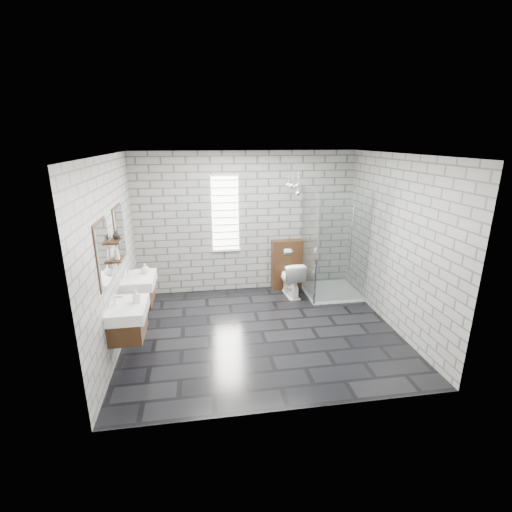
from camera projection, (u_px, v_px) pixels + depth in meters
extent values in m
cube|color=black|center=(262.00, 332.00, 5.85)|extent=(4.20, 3.60, 0.02)
cube|color=white|center=(263.00, 154.00, 5.03)|extent=(4.20, 3.60, 0.02)
cube|color=gray|center=(246.00, 223.00, 7.14)|extent=(4.20, 0.02, 2.70)
cube|color=gray|center=(293.00, 300.00, 3.74)|extent=(4.20, 0.02, 2.70)
cube|color=gray|center=(112.00, 256.00, 5.13)|extent=(0.02, 3.60, 2.70)
cube|color=gray|center=(396.00, 244.00, 5.75)|extent=(0.02, 3.60, 2.70)
cube|color=#412714|center=(128.00, 325.00, 4.90)|extent=(0.42, 0.62, 0.30)
cube|color=silver|center=(144.00, 322.00, 4.92)|extent=(0.02, 0.35, 0.01)
cube|color=white|center=(128.00, 310.00, 4.83)|extent=(0.47, 0.70, 0.15)
cylinder|color=silver|center=(115.00, 301.00, 4.77)|extent=(0.04, 0.04, 0.12)
cylinder|color=silver|center=(118.00, 297.00, 4.76)|extent=(0.10, 0.02, 0.02)
cube|color=white|center=(103.00, 254.00, 4.56)|extent=(0.03, 0.55, 0.80)
cube|color=#412714|center=(102.00, 254.00, 4.56)|extent=(0.01, 0.59, 0.84)
cube|color=#412714|center=(139.00, 294.00, 5.89)|extent=(0.42, 0.62, 0.30)
cube|color=silver|center=(152.00, 291.00, 5.91)|extent=(0.02, 0.35, 0.01)
cube|color=white|center=(140.00, 281.00, 5.82)|extent=(0.47, 0.70, 0.15)
cylinder|color=silver|center=(128.00, 273.00, 5.76)|extent=(0.04, 0.04, 0.12)
cylinder|color=silver|center=(131.00, 270.00, 5.75)|extent=(0.10, 0.02, 0.02)
cube|color=white|center=(120.00, 233.00, 5.55)|extent=(0.03, 0.55, 0.80)
cube|color=#412714|center=(119.00, 233.00, 5.55)|extent=(0.01, 0.59, 0.84)
cube|color=#412714|center=(118.00, 259.00, 5.10)|extent=(0.14, 0.30, 0.03)
cube|color=#412714|center=(116.00, 241.00, 5.02)|extent=(0.14, 0.30, 0.03)
cube|color=white|center=(225.00, 214.00, 7.00)|extent=(0.50, 0.02, 1.40)
cube|color=silver|center=(224.00, 175.00, 6.77)|extent=(0.56, 0.04, 0.04)
cube|color=silver|center=(226.00, 250.00, 7.20)|extent=(0.56, 0.04, 0.04)
cube|color=silver|center=(226.00, 246.00, 7.17)|extent=(0.48, 0.01, 0.02)
cube|color=silver|center=(226.00, 239.00, 7.13)|extent=(0.48, 0.01, 0.02)
cube|color=silver|center=(226.00, 232.00, 7.09)|extent=(0.48, 0.01, 0.02)
cube|color=silver|center=(226.00, 225.00, 7.04)|extent=(0.48, 0.01, 0.02)
cube|color=silver|center=(225.00, 218.00, 7.00)|extent=(0.48, 0.01, 0.02)
cube|color=silver|center=(225.00, 210.00, 6.96)|extent=(0.48, 0.01, 0.02)
cube|color=silver|center=(225.00, 203.00, 6.92)|extent=(0.48, 0.01, 0.02)
cube|color=silver|center=(225.00, 195.00, 6.87)|extent=(0.48, 0.01, 0.02)
cube|color=silver|center=(225.00, 188.00, 6.83)|extent=(0.48, 0.01, 0.03)
cube|color=silver|center=(224.00, 180.00, 6.79)|extent=(0.48, 0.01, 0.03)
cube|color=#412714|center=(287.00, 264.00, 7.42)|extent=(0.60, 0.20, 1.00)
cube|color=silver|center=(288.00, 252.00, 7.23)|extent=(0.18, 0.01, 0.12)
cube|color=white|center=(330.00, 291.00, 7.30)|extent=(1.00, 1.00, 0.06)
cube|color=silver|center=(343.00, 250.00, 6.54)|extent=(1.00, 0.01, 2.00)
cube|color=silver|center=(309.00, 244.00, 6.93)|extent=(0.01, 1.00, 2.00)
cube|color=silver|center=(317.00, 251.00, 6.46)|extent=(0.03, 0.03, 2.00)
cube|color=silver|center=(369.00, 249.00, 6.61)|extent=(0.03, 0.03, 2.00)
cylinder|color=silver|center=(352.00, 235.00, 7.23)|extent=(0.02, 0.02, 1.80)
cylinder|color=silver|center=(351.00, 188.00, 6.94)|extent=(0.14, 0.14, 0.02)
sphere|color=silver|center=(291.00, 186.00, 6.56)|extent=(0.09, 0.09, 0.09)
cylinder|color=silver|center=(291.00, 167.00, 6.46)|extent=(0.01, 0.01, 0.55)
sphere|color=silver|center=(298.00, 193.00, 6.62)|extent=(0.09, 0.09, 0.09)
cylinder|color=silver|center=(299.00, 171.00, 6.50)|extent=(0.01, 0.01, 0.68)
sphere|color=silver|center=(293.00, 187.00, 6.67)|extent=(0.09, 0.09, 0.09)
cylinder|color=silver|center=(294.00, 168.00, 6.57)|extent=(0.01, 0.01, 0.58)
sphere|color=silver|center=(288.00, 185.00, 6.66)|extent=(0.09, 0.09, 0.09)
cylinder|color=silver|center=(289.00, 167.00, 6.56)|extent=(0.01, 0.01, 0.54)
sphere|color=silver|center=(297.00, 186.00, 6.67)|extent=(0.09, 0.09, 0.09)
cylinder|color=silver|center=(298.00, 167.00, 6.57)|extent=(0.01, 0.01, 0.56)
imported|color=white|center=(291.00, 278.00, 7.11)|extent=(0.43, 0.70, 0.69)
imported|color=#B2B2B2|center=(136.00, 296.00, 4.84)|extent=(0.11, 0.11, 0.18)
imported|color=#B2B2B2|center=(145.00, 268.00, 5.90)|extent=(0.15, 0.15, 0.16)
imported|color=#B2B2B2|center=(117.00, 253.00, 5.00)|extent=(0.08, 0.08, 0.19)
imported|color=#B2B2B2|center=(117.00, 235.00, 5.05)|extent=(0.13, 0.13, 0.11)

